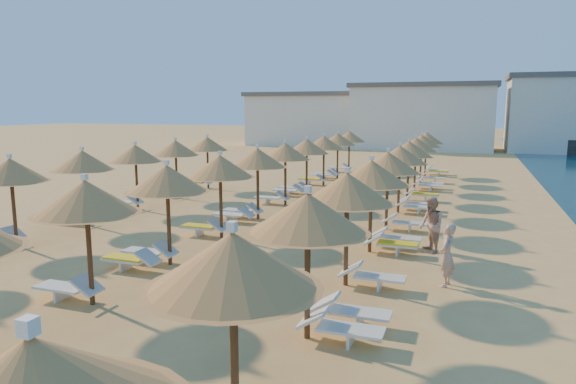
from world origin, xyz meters
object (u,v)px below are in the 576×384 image
at_px(parasol_row_west, 258,159).
at_px(beachgoer_a, 447,255).
at_px(parasol_row_east, 388,164).
at_px(beachgoer_b, 431,225).

distance_m(parasol_row_west, beachgoer_a, 9.94).
xyz_separation_m(parasol_row_east, beachgoer_a, (2.48, -5.88, -1.70)).
xyz_separation_m(parasol_row_east, beachgoer_b, (1.85, -2.72, -1.63)).
distance_m(parasol_row_east, beachgoer_a, 6.61).
xyz_separation_m(parasol_row_west, beachgoer_b, (7.20, -2.72, -1.63)).
height_order(parasol_row_east, beachgoer_b, parasol_row_east).
relative_size(beachgoer_b, beachgoer_a, 1.08).
bearing_deg(parasol_row_west, beachgoer_a, -36.94).
bearing_deg(beachgoer_b, parasol_row_west, -138.86).
bearing_deg(parasol_row_west, parasol_row_east, 0.00).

